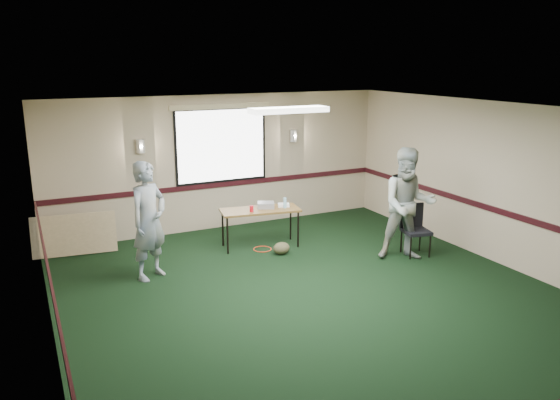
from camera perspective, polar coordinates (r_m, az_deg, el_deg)
name	(u,v)px	position (r m, az deg, el deg)	size (l,w,h in m)	color
ground	(320,301)	(7.97, 4.16, -10.53)	(8.00, 8.00, 0.00)	black
room_shell	(259,167)	(9.29, -2.23, 3.42)	(8.00, 8.02, 8.00)	tan
folding_table	(260,212)	(9.95, -2.09, -1.25)	(1.50, 0.80, 0.71)	#563918
projector	(266,205)	(10.02, -1.49, -0.53)	(0.30, 0.25, 0.10)	#93949B
game_console	(284,205)	(10.11, 0.38, -0.53)	(0.21, 0.17, 0.05)	white
red_cup	(252,209)	(9.77, -2.99, -0.92)	(0.07, 0.07, 0.11)	red
water_bottle	(285,203)	(9.99, 0.52, -0.30)	(0.06, 0.06, 0.19)	#8CCDE6
duffel_bag	(281,248)	(9.72, 0.14, -5.07)	(0.31, 0.23, 0.22)	#413F25
cable_coil	(262,249)	(9.98, -1.85, -5.15)	(0.33, 0.33, 0.02)	#E1431C
folded_table	(74,235)	(10.30, -20.69, -3.40)	(1.42, 0.06, 0.73)	tan
conference_chair	(414,225)	(9.93, 13.84, -2.57)	(0.52, 0.54, 0.89)	black
person_left	(149,221)	(8.70, -13.55, -2.11)	(0.68, 0.45, 1.87)	#3A5380
person_right	(408,204)	(9.52, 13.23, -0.46)	(0.94, 0.73, 1.94)	#7699B7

